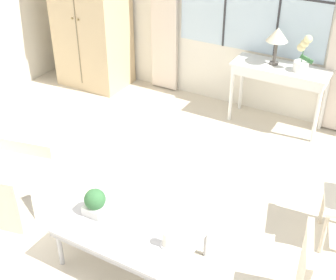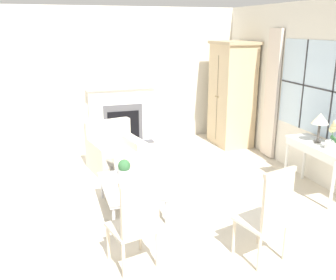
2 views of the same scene
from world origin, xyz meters
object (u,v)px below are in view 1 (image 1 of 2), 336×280
object	(u,v)px
armoire	(91,10)
console_table	(280,74)
table_lamp	(277,36)
potted_orchid	(303,56)
potted_plant_small	(95,202)
pillar_candle	(167,239)
coffee_table	(133,228)

from	to	relation	value
armoire	console_table	size ratio (longest dim) A/B	1.89
table_lamp	console_table	bearing A→B (deg)	-17.02
potted_orchid	potted_plant_small	xyz separation A→B (m)	(-0.84, -2.77, -0.44)
table_lamp	potted_orchid	world-z (taller)	table_lamp
pillar_candle	table_lamp	bearing A→B (deg)	93.47
armoire	console_table	world-z (taller)	armoire
potted_plant_small	pillar_candle	xyz separation A→B (m)	(0.69, -0.04, -0.05)
pillar_candle	console_table	bearing A→B (deg)	91.47
console_table	potted_orchid	size ratio (longest dim) A/B	2.66
console_table	table_lamp	world-z (taller)	table_lamp
armoire	table_lamp	xyz separation A→B (m)	(2.55, 0.14, 0.04)
table_lamp	potted_plant_small	distance (m)	2.92
table_lamp	potted_plant_small	bearing A→B (deg)	-100.49
coffee_table	pillar_candle	bearing A→B (deg)	-10.83
potted_plant_small	pillar_candle	bearing A→B (deg)	-3.15
console_table	potted_plant_small	world-z (taller)	console_table
console_table	potted_plant_small	bearing A→B (deg)	-102.58
table_lamp	pillar_candle	bearing A→B (deg)	-86.53
armoire	table_lamp	distance (m)	2.55
potted_orchid	coffee_table	size ratio (longest dim) A/B	0.39
console_table	table_lamp	bearing A→B (deg)	162.98
console_table	coffee_table	size ratio (longest dim) A/B	1.03
potted_orchid	pillar_candle	xyz separation A→B (m)	(-0.15, -2.81, -0.49)
potted_plant_small	pillar_candle	distance (m)	0.69
armoire	console_table	xyz separation A→B (m)	(2.65, 0.10, -0.40)
potted_orchid	potted_plant_small	bearing A→B (deg)	-106.94
pillar_candle	coffee_table	bearing A→B (deg)	169.17
coffee_table	potted_plant_small	size ratio (longest dim) A/B	4.78
console_table	coffee_table	xyz separation A→B (m)	(-0.28, -2.74, -0.32)
armoire	potted_orchid	bearing A→B (deg)	2.02
table_lamp	potted_orchid	size ratio (longest dim) A/B	1.04
table_lamp	armoire	bearing A→B (deg)	-176.96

